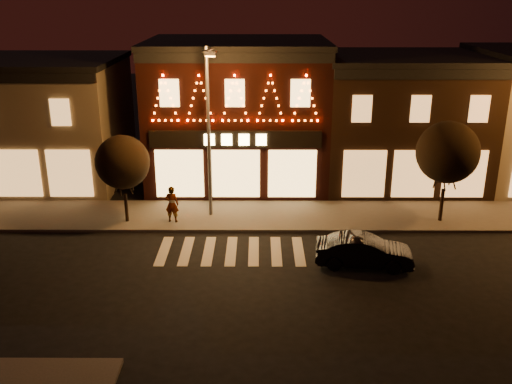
{
  "coord_description": "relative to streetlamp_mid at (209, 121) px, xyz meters",
  "views": [
    {
      "loc": [
        1.21,
        -18.93,
        11.01
      ],
      "look_at": [
        1.1,
        4.0,
        2.79
      ],
      "focal_mm": 39.97,
      "sensor_mm": 36.0,
      "label": 1
    }
  ],
  "objects": [
    {
      "name": "building_right_a",
      "position": [
        10.67,
        6.24,
        -1.29
      ],
      "size": [
        9.2,
        8.28,
        7.5
      ],
      "color": "black",
      "rests_on": "ground"
    },
    {
      "name": "ground",
      "position": [
        1.17,
        -7.75,
        -5.05
      ],
      "size": [
        120.0,
        120.0,
        0.0
      ],
      "primitive_type": "plane",
      "color": "black",
      "rests_on": "ground"
    },
    {
      "name": "tree_left",
      "position": [
        -4.12,
        -0.65,
        -1.87
      ],
      "size": [
        2.59,
        2.59,
        4.34
      ],
      "rotation": [
        0.0,
        0.0,
        -0.23
      ],
      "color": "black",
      "rests_on": "sidewalk_far"
    },
    {
      "name": "building_left",
      "position": [
        -11.83,
        6.24,
        -1.39
      ],
      "size": [
        12.2,
        8.28,
        7.3
      ],
      "color": "#7E725A",
      "rests_on": "ground"
    },
    {
      "name": "sidewalk_far",
      "position": [
        3.17,
        0.25,
        -4.98
      ],
      "size": [
        44.0,
        4.0,
        0.15
      ],
      "primitive_type": "cube",
      "color": "#47423D",
      "rests_on": "ground"
    },
    {
      "name": "streetlamp_mid",
      "position": [
        0.0,
        0.0,
        0.0
      ],
      "size": [
        0.69,
        1.92,
        8.36
      ],
      "rotation": [
        0.0,
        0.0,
        -0.19
      ],
      "color": "#59595E",
      "rests_on": "sidewalk_far"
    },
    {
      "name": "building_pulp",
      "position": [
        1.17,
        6.22,
        -0.89
      ],
      "size": [
        10.2,
        8.34,
        8.3
      ],
      "color": "black",
      "rests_on": "ground"
    },
    {
      "name": "tree_right",
      "position": [
        11.4,
        -0.48,
        -1.41
      ],
      "size": [
        2.99,
        2.99,
        4.99
      ],
      "rotation": [
        0.0,
        0.0,
        -0.25
      ],
      "color": "black",
      "rests_on": "sidewalk_far"
    },
    {
      "name": "pedestrian",
      "position": [
        -1.86,
        -0.71,
        -3.99
      ],
      "size": [
        0.73,
        0.53,
        1.83
      ],
      "primitive_type": "imported",
      "rotation": [
        0.0,
        0.0,
        2.99
      ],
      "color": "gray",
      "rests_on": "sidewalk_far"
    },
    {
      "name": "dark_sedan",
      "position": [
        6.79,
        -5.13,
        -4.39
      ],
      "size": [
        4.15,
        1.84,
        1.32
      ],
      "primitive_type": "imported",
      "rotation": [
        0.0,
        0.0,
        1.46
      ],
      "color": "black",
      "rests_on": "ground"
    }
  ]
}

